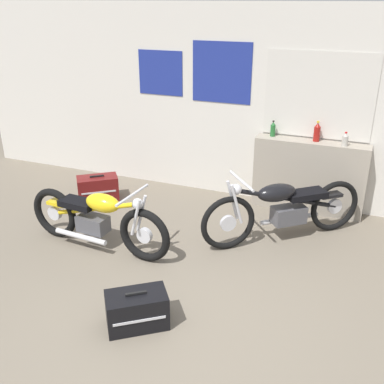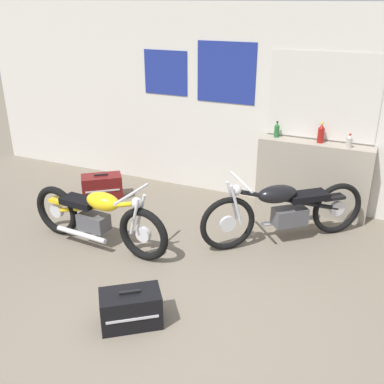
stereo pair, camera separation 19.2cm
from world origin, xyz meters
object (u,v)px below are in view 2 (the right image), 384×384
bottle_leftmost (277,130)px  motorcycle_black (285,209)px  hard_case_darkred (102,187)px  bottle_left_center (321,134)px  hard_case_black (131,308)px  bottle_center (349,142)px  motorcycle_yellow (97,217)px

bottle_leftmost → motorcycle_black: bottle_leftmost is taller
bottle_leftmost → hard_case_darkred: size_ratio=0.34×
bottle_left_center → hard_case_darkred: 3.29m
hard_case_black → bottle_left_center: bearing=70.7°
bottle_left_center → hard_case_darkred: bottle_left_center is taller
bottle_left_center → hard_case_darkred: bearing=-164.2°
bottle_left_center → hard_case_black: size_ratio=0.44×
bottle_leftmost → hard_case_black: 3.36m
motorcycle_black → bottle_center: bearing=58.9°
motorcycle_yellow → hard_case_darkred: bearing=123.1°
bottle_center → motorcycle_yellow: bearing=-142.5°
motorcycle_black → hard_case_darkred: bearing=176.9°
bottle_leftmost → motorcycle_yellow: bearing=-127.8°
hard_case_black → bottle_leftmost: bearing=81.1°
hard_case_black → hard_case_darkred: hard_case_darkred is taller
bottle_left_center → bottle_center: 0.39m
bottle_leftmost → hard_case_black: (-0.50, -3.18, -0.96)m
motorcycle_black → hard_case_darkred: size_ratio=2.59×
motorcycle_black → hard_case_black: 2.36m
motorcycle_yellow → motorcycle_black: bearing=27.5°
bottle_leftmost → bottle_left_center: 0.61m
bottle_left_center → bottle_center: size_ratio=1.48×
bottle_leftmost → motorcycle_yellow: size_ratio=0.11×
bottle_center → motorcycle_yellow: (-2.61, -2.00, -0.71)m
bottle_leftmost → hard_case_darkred: bearing=-160.2°
bottle_left_center → hard_case_black: 3.50m
bottle_leftmost → motorcycle_yellow: 2.75m
bottle_center → hard_case_black: (-1.49, -3.09, -0.94)m
bottle_center → motorcycle_black: size_ratio=0.11×
bottle_center → hard_case_darkred: (-3.41, -0.78, -0.93)m
motorcycle_yellow → hard_case_darkred: 1.48m
hard_case_black → hard_case_darkred: bearing=129.7°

